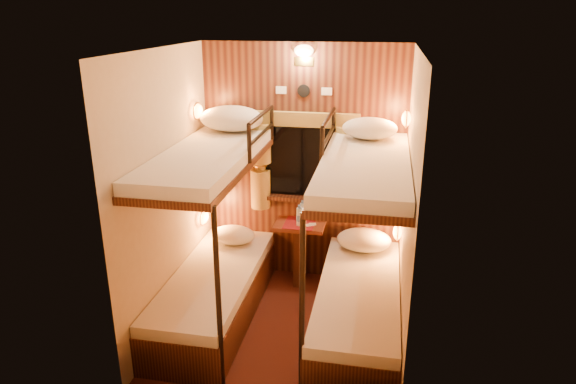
% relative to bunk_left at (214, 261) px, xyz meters
% --- Properties ---
extents(floor, '(2.10, 2.10, 0.00)m').
position_rel_bunk_left_xyz_m(floor, '(0.65, -0.07, -0.56)').
color(floor, '#3C1210').
rests_on(floor, ground).
extents(ceiling, '(2.10, 2.10, 0.00)m').
position_rel_bunk_left_xyz_m(ceiling, '(0.65, -0.07, 1.84)').
color(ceiling, silver).
rests_on(ceiling, wall_back).
extents(wall_back, '(2.40, 0.00, 2.40)m').
position_rel_bunk_left_xyz_m(wall_back, '(0.65, 0.98, 0.64)').
color(wall_back, '#C6B293').
rests_on(wall_back, floor).
extents(wall_front, '(2.40, 0.00, 2.40)m').
position_rel_bunk_left_xyz_m(wall_front, '(0.65, -1.12, 0.64)').
color(wall_front, '#C6B293').
rests_on(wall_front, floor).
extents(wall_left, '(0.00, 2.40, 2.40)m').
position_rel_bunk_left_xyz_m(wall_left, '(-0.35, -0.07, 0.64)').
color(wall_left, '#C6B293').
rests_on(wall_left, floor).
extents(wall_right, '(0.00, 2.40, 2.40)m').
position_rel_bunk_left_xyz_m(wall_right, '(1.65, -0.07, 0.64)').
color(wall_right, '#C6B293').
rests_on(wall_right, floor).
extents(back_panel, '(2.00, 0.03, 2.40)m').
position_rel_bunk_left_xyz_m(back_panel, '(0.65, 0.97, 0.64)').
color(back_panel, black).
rests_on(back_panel, floor).
extents(bunk_left, '(0.72, 1.90, 1.82)m').
position_rel_bunk_left_xyz_m(bunk_left, '(0.00, 0.00, 0.00)').
color(bunk_left, black).
rests_on(bunk_left, floor).
extents(bunk_right, '(0.72, 1.90, 1.82)m').
position_rel_bunk_left_xyz_m(bunk_right, '(1.30, 0.00, 0.00)').
color(bunk_right, black).
rests_on(bunk_right, floor).
extents(window, '(1.00, 0.12, 0.79)m').
position_rel_bunk_left_xyz_m(window, '(0.65, 0.94, 0.62)').
color(window, black).
rests_on(window, back_panel).
extents(curtains, '(1.10, 0.22, 1.00)m').
position_rel_bunk_left_xyz_m(curtains, '(0.65, 0.90, 0.71)').
color(curtains, olive).
rests_on(curtains, back_panel).
extents(back_fixtures, '(0.54, 0.09, 0.48)m').
position_rel_bunk_left_xyz_m(back_fixtures, '(0.65, 0.93, 1.69)').
color(back_fixtures, black).
rests_on(back_fixtures, back_panel).
extents(reading_lamps, '(2.00, 0.20, 1.25)m').
position_rel_bunk_left_xyz_m(reading_lamps, '(0.65, 0.63, 0.68)').
color(reading_lamps, orange).
rests_on(reading_lamps, wall_left).
extents(table, '(0.50, 0.34, 0.66)m').
position_rel_bunk_left_xyz_m(table, '(0.65, 0.78, -0.14)').
color(table, '#632A16').
rests_on(table, floor).
extents(bottle_left, '(0.06, 0.06, 0.22)m').
position_rel_bunk_left_xyz_m(bottle_left, '(0.65, 0.72, 0.18)').
color(bottle_left, '#99BFE5').
rests_on(bottle_left, table).
extents(bottle_right, '(0.07, 0.07, 0.23)m').
position_rel_bunk_left_xyz_m(bottle_right, '(0.67, 0.84, 0.19)').
color(bottle_right, '#99BFE5').
rests_on(bottle_right, table).
extents(sachet_a, '(0.08, 0.07, 0.01)m').
position_rel_bunk_left_xyz_m(sachet_a, '(0.78, 0.78, 0.09)').
color(sachet_a, silver).
rests_on(sachet_a, table).
extents(sachet_b, '(0.10, 0.10, 0.01)m').
position_rel_bunk_left_xyz_m(sachet_b, '(0.75, 0.74, 0.09)').
color(sachet_b, silver).
rests_on(sachet_b, table).
extents(pillow_lower_left, '(0.44, 0.32, 0.17)m').
position_rel_bunk_left_xyz_m(pillow_lower_left, '(-0.00, 0.61, -0.02)').
color(pillow_lower_left, white).
rests_on(pillow_lower_left, bunk_left).
extents(pillow_lower_right, '(0.53, 0.38, 0.21)m').
position_rel_bunk_left_xyz_m(pillow_lower_right, '(1.30, 0.70, 0.00)').
color(pillow_lower_right, white).
rests_on(pillow_lower_right, bunk_right).
extents(pillow_upper_left, '(0.61, 0.44, 0.24)m').
position_rel_bunk_left_xyz_m(pillow_upper_left, '(-0.00, 0.70, 1.15)').
color(pillow_upper_left, white).
rests_on(pillow_upper_left, bunk_left).
extents(pillow_upper_right, '(0.49, 0.35, 0.19)m').
position_rel_bunk_left_xyz_m(pillow_upper_right, '(1.30, 0.62, 1.12)').
color(pillow_upper_right, white).
rests_on(pillow_upper_right, bunk_right).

